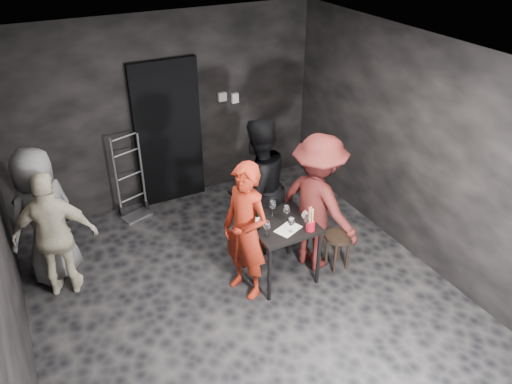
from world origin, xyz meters
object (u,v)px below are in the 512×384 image
man_maroon (318,195)px  breadstick_cup (311,219)px  server_red (246,227)px  hand_truck (134,201)px  bystander_grey (42,210)px  woman_black (258,176)px  tasting_table (281,230)px  wine_bottle (256,219)px  stool (338,242)px  bystander_cream (55,235)px

man_maroon → breadstick_cup: 0.41m
server_red → breadstick_cup: size_ratio=5.65×
hand_truck → bystander_grey: size_ratio=0.67×
woman_black → man_maroon: woman_black is taller
man_maroon → tasting_table: bearing=75.5°
hand_truck → bystander_grey: 1.63m
man_maroon → bystander_grey: 3.12m
hand_truck → wine_bottle: 2.36m
hand_truck → tasting_table: size_ratio=1.61×
man_maroon → stool: bearing=-151.3°
hand_truck → tasting_table: 2.46m
woman_black → wine_bottle: bearing=47.3°
tasting_table → server_red: (-0.47, -0.05, 0.23)m
wine_bottle → breadstick_cup: (0.52, -0.30, 0.01)m
wine_bottle → hand_truck: bearing=113.0°
bystander_cream → breadstick_cup: bearing=173.0°
tasting_table → bystander_grey: bystander_grey is taller
hand_truck → man_maroon: bearing=-70.4°
hand_truck → bystander_cream: size_ratio=0.78×
bystander_cream → hand_truck: bearing=-114.8°
bystander_cream → wine_bottle: size_ratio=4.48×
bystander_grey → hand_truck: bearing=-175.5°
man_maroon → bystander_cream: man_maroon is taller
stool → woman_black: woman_black is taller
stool → wine_bottle: size_ratio=1.37×
hand_truck → man_maroon: (1.68, -2.10, 0.76)m
tasting_table → breadstick_cup: (0.22, -0.27, 0.24)m
hand_truck → bystander_cream: (-1.12, -1.22, 0.55)m
stool → breadstick_cup: breadstick_cup is taller
stool → bystander_cream: 3.21m
bystander_cream → wine_bottle: bearing=174.4°
hand_truck → man_maroon: 2.79m
hand_truck → man_maroon: size_ratio=0.62×
woman_black → bystander_cream: 2.37m
breadstick_cup → hand_truck: bearing=120.5°
stool → bystander_cream: size_ratio=0.30×
hand_truck → bystander_grey: (-1.19, -0.87, 0.69)m
hand_truck → server_red: (0.72, -2.17, 0.66)m
tasting_table → man_maroon: size_ratio=0.38×
man_maroon → bystander_grey: man_maroon is taller
wine_bottle → breadstick_cup: wine_bottle is taller
woman_black → tasting_table: bearing=73.7°
tasting_table → woman_black: bearing=87.6°
woman_black → wine_bottle: (-0.33, -0.60, -0.16)m
hand_truck → wine_bottle: size_ratio=3.51×
hand_truck → wine_bottle: (0.89, -2.09, 0.66)m
server_red → breadstick_cup: server_red is taller
man_maroon → bystander_grey: (-2.87, 1.22, -0.07)m
woman_black → server_red: bearing=39.8°
bystander_cream → breadstick_cup: bystander_cream is taller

